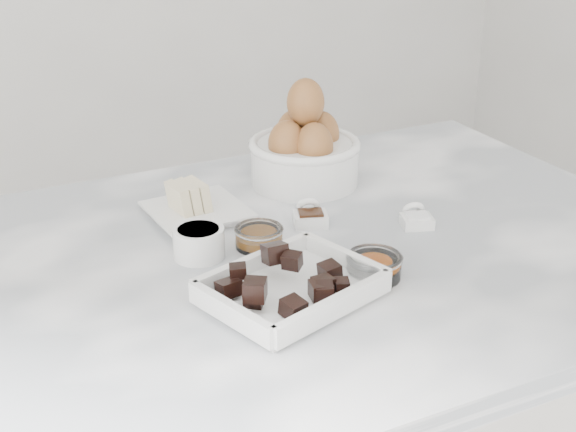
% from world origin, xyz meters
% --- Properties ---
extents(marble_slab, '(1.20, 0.80, 0.04)m').
position_xyz_m(marble_slab, '(0.00, 0.00, 0.92)').
color(marble_slab, white).
rests_on(marble_slab, cabinet).
extents(chocolate_dish, '(0.25, 0.22, 0.06)m').
position_xyz_m(chocolate_dish, '(-0.05, -0.13, 0.96)').
color(chocolate_dish, white).
rests_on(chocolate_dish, marble_slab).
extents(butter_plate, '(0.15, 0.15, 0.06)m').
position_xyz_m(butter_plate, '(-0.07, 0.17, 0.96)').
color(butter_plate, white).
rests_on(butter_plate, marble_slab).
extents(sugar_ramekin, '(0.07, 0.07, 0.04)m').
position_xyz_m(sugar_ramekin, '(-0.12, 0.04, 0.96)').
color(sugar_ramekin, white).
rests_on(sugar_ramekin, marble_slab).
extents(egg_bowl, '(0.19, 0.19, 0.19)m').
position_xyz_m(egg_bowl, '(0.15, 0.22, 1.00)').
color(egg_bowl, white).
rests_on(egg_bowl, marble_slab).
extents(honey_bowl, '(0.07, 0.07, 0.03)m').
position_xyz_m(honey_bowl, '(-0.03, 0.03, 0.96)').
color(honey_bowl, white).
rests_on(honey_bowl, marble_slab).
extents(zest_bowl, '(0.08, 0.08, 0.03)m').
position_xyz_m(zest_bowl, '(0.07, -0.12, 0.96)').
color(zest_bowl, white).
rests_on(zest_bowl, marble_slab).
extents(vanilla_spoon, '(0.06, 0.07, 0.04)m').
position_xyz_m(vanilla_spoon, '(0.08, 0.07, 0.95)').
color(vanilla_spoon, white).
rests_on(vanilla_spoon, marble_slab).
extents(salt_spoon, '(0.06, 0.07, 0.04)m').
position_xyz_m(salt_spoon, '(0.22, -0.01, 0.95)').
color(salt_spoon, white).
rests_on(salt_spoon, marble_slab).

